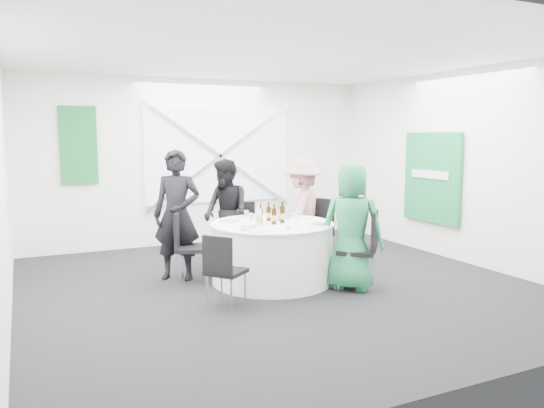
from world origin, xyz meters
name	(u,v)px	position (x,y,z in m)	size (l,w,h in m)	color
floor	(279,285)	(0.00, 0.00, 0.00)	(6.00, 6.00, 0.00)	black
ceiling	(279,55)	(0.00, 0.00, 2.80)	(6.00, 6.00, 0.00)	white
wall_back	(202,162)	(0.00, 3.00, 1.40)	(6.00, 6.00, 0.00)	white
wall_front	(467,201)	(0.00, -3.00, 1.40)	(6.00, 6.00, 0.00)	white
wall_left	(2,183)	(-3.00, 0.00, 1.40)	(6.00, 6.00, 0.00)	white
wall_right	(464,167)	(3.00, 0.00, 1.40)	(6.00, 6.00, 0.00)	white
window_panel	(219,156)	(0.30, 2.96, 1.50)	(2.60, 0.03, 1.60)	silver
window_brace_a	(220,156)	(0.30, 2.92, 1.50)	(0.05, 0.05, 3.16)	silver
window_brace_b	(220,156)	(0.30, 2.92, 1.50)	(0.05, 0.05, 3.16)	silver
green_banner	(79,145)	(-2.00, 2.95, 1.70)	(0.55, 0.04, 1.20)	#156D27
green_sign	(432,178)	(2.94, 0.60, 1.20)	(0.05, 1.20, 1.40)	#177F3E
banquet_table	(272,252)	(0.00, 0.20, 0.38)	(1.56, 1.56, 0.76)	silver
chair_back	(245,228)	(0.06, 1.24, 0.52)	(0.42, 0.43, 0.89)	black
chair_back_left	(187,242)	(-0.99, 0.63, 0.52)	(0.54, 0.54, 0.90)	black
chair_back_right	(317,227)	(0.94, 0.69, 0.56)	(0.59, 0.59, 0.96)	black
chair_front_right	(364,244)	(0.86, -0.58, 0.56)	(0.62, 0.62, 0.96)	black
chair_front_left	(223,266)	(-0.94, -0.56, 0.47)	(0.52, 0.52, 0.82)	black
person_man_back_left	(177,215)	(-1.05, 0.85, 0.84)	(0.61, 0.40, 1.68)	black
person_man_back	(226,212)	(-0.21, 1.28, 0.76)	(0.74, 0.41, 1.52)	black
person_woman_pink	(302,212)	(0.79, 0.85, 0.76)	(0.98, 0.46, 1.52)	#B97881
person_woman_green	(352,227)	(0.73, -0.51, 0.77)	(0.75, 0.49, 1.54)	#227F4C
plate_back	(249,217)	(-0.09, 0.73, 0.77)	(0.29, 0.29, 0.01)	white
plate_back_left	(230,221)	(-0.45, 0.51, 0.77)	(0.28, 0.28, 0.01)	white
plate_back_right	(289,216)	(0.41, 0.54, 0.78)	(0.28, 0.28, 0.04)	white
plate_front_right	(318,224)	(0.44, -0.21, 0.78)	(0.26, 0.26, 0.04)	white
plate_front_left	(258,230)	(-0.38, -0.22, 0.77)	(0.29, 0.29, 0.01)	white
napkin	(248,226)	(-0.45, -0.11, 0.80)	(0.18, 0.12, 0.05)	silver
beer_bottle_a	(260,216)	(-0.16, 0.21, 0.86)	(0.06, 0.06, 0.26)	#3A200A
beer_bottle_b	(269,214)	(0.03, 0.36, 0.85)	(0.06, 0.06, 0.25)	#3A200A
beer_bottle_c	(282,215)	(0.11, 0.13, 0.87)	(0.06, 0.06, 0.28)	#3A200A
beer_bottle_d	(274,216)	(-0.02, 0.10, 0.86)	(0.06, 0.06, 0.26)	#3A200A
green_water_bottle	(280,211)	(0.16, 0.31, 0.89)	(0.08, 0.08, 0.33)	#3EA156
clear_water_bottle	(258,217)	(-0.24, 0.09, 0.86)	(0.08, 0.08, 0.27)	silver
wine_glass_a	(246,214)	(-0.33, 0.24, 0.88)	(0.07, 0.07, 0.17)	white
wine_glass_b	(287,209)	(0.33, 0.43, 0.88)	(0.07, 0.07, 0.17)	white
wine_glass_c	(297,210)	(0.41, 0.31, 0.88)	(0.07, 0.07, 0.17)	white
wine_glass_d	(288,217)	(0.03, -0.19, 0.88)	(0.07, 0.07, 0.17)	white
wine_glass_e	(251,217)	(-0.37, 0.01, 0.88)	(0.07, 0.07, 0.17)	white
fork_a	(311,227)	(0.28, -0.30, 0.76)	(0.01, 0.15, 0.01)	silver
knife_a	(318,223)	(0.52, -0.05, 0.76)	(0.01, 0.15, 0.01)	silver
fork_b	(270,216)	(0.22, 0.73, 0.76)	(0.01, 0.15, 0.01)	silver
knife_b	(241,218)	(-0.21, 0.74, 0.76)	(0.01, 0.15, 0.01)	silver
fork_c	(238,228)	(-0.54, -0.01, 0.76)	(0.01, 0.15, 0.01)	silver
knife_c	(264,231)	(-0.32, -0.28, 0.76)	(0.01, 0.15, 0.01)	silver
fork_d	(308,219)	(0.57, 0.28, 0.76)	(0.01, 0.15, 0.01)	silver
knife_d	(286,216)	(0.40, 0.61, 0.76)	(0.01, 0.15, 0.01)	silver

